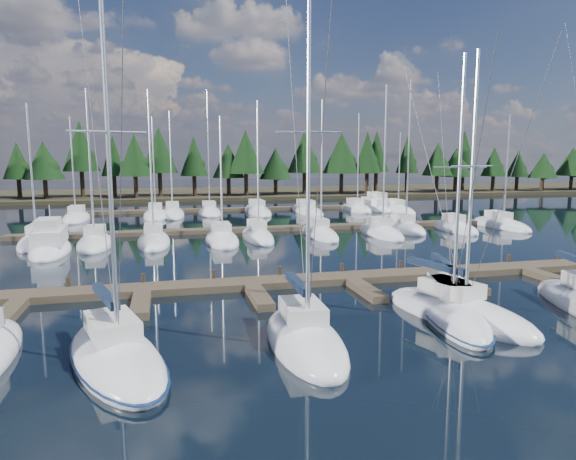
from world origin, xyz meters
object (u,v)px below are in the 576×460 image
object	(u,v)px
motor_yacht_left	(50,246)
front_sailboat_4	(450,310)
front_sailboat_2	(305,339)
main_dock	(351,280)
front_sailboat_3	(457,312)
front_sailboat_1	(116,356)
motor_yacht_right	(375,207)

from	to	relation	value
motor_yacht_left	front_sailboat_4	bearing A→B (deg)	-45.13
front_sailboat_2	front_sailboat_4	size ratio (longest dim) A/B	1.20
main_dock	motor_yacht_left	distance (m)	24.74
front_sailboat_2	front_sailboat_4	world-z (taller)	front_sailboat_2
front_sailboat_3	front_sailboat_4	xyz separation A→B (m)	(-0.11, 0.41, -0.00)
front_sailboat_1	motor_yacht_left	xyz separation A→B (m)	(-6.98, 24.36, 0.20)
main_dock	front_sailboat_1	xyz separation A→B (m)	(-12.59, -9.23, 0.09)
motor_yacht_left	motor_yacht_right	size ratio (longest dim) A/B	1.05
main_dock	front_sailboat_2	bearing A→B (deg)	-120.66
front_sailboat_1	front_sailboat_2	world-z (taller)	front_sailboat_2
motor_yacht_left	motor_yacht_right	bearing A→B (deg)	31.83
front_sailboat_3	motor_yacht_left	size ratio (longest dim) A/B	1.42
front_sailboat_2	motor_yacht_left	world-z (taller)	front_sailboat_2
front_sailboat_1	front_sailboat_3	world-z (taller)	front_sailboat_1
front_sailboat_4	motor_yacht_right	distance (m)	48.06
front_sailboat_4	motor_yacht_left	bearing A→B (deg)	134.87
front_sailboat_1	front_sailboat_4	xyz separation A→B (m)	(14.99, 2.30, -0.02)
main_dock	front_sailboat_2	distance (m)	10.60
front_sailboat_2	front_sailboat_3	distance (m)	8.12
main_dock	motor_yacht_right	xyz separation A→B (m)	(18.07, 38.51, 0.27)
motor_yacht_right	front_sailboat_3	bearing A→B (deg)	-108.75
front_sailboat_3	motor_yacht_right	bearing A→B (deg)	71.25
motor_yacht_right	front_sailboat_4	bearing A→B (deg)	-109.04
front_sailboat_4	front_sailboat_3	bearing A→B (deg)	-74.53
main_dock	front_sailboat_2	xyz separation A→B (m)	(-5.41, -9.12, 0.10)
front_sailboat_1	motor_yacht_right	bearing A→B (deg)	57.28
main_dock	front_sailboat_1	bearing A→B (deg)	-143.77
front_sailboat_2	front_sailboat_3	bearing A→B (deg)	12.67
front_sailboat_1	front_sailboat_2	distance (m)	7.19
motor_yacht_left	motor_yacht_right	xyz separation A→B (m)	(37.64, 23.37, -0.02)
front_sailboat_4	motor_yacht_left	xyz separation A→B (m)	(-21.97, 22.06, 0.21)
front_sailboat_3	front_sailboat_1	bearing A→B (deg)	-172.88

